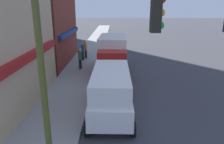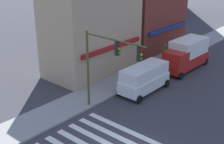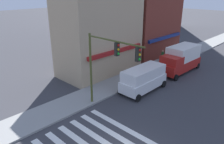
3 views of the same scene
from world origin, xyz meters
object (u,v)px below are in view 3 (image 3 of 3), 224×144
(traffic_signal, at_px, (108,59))
(pedestrian_blue_shirt, at_px, (174,51))
(van_white, at_px, (144,78))
(pedestrian_green_top, at_px, (162,57))
(box_truck_red, at_px, (181,59))
(pedestrian_orange_vest, at_px, (178,51))

(traffic_signal, relative_size, pedestrian_blue_shirt, 3.42)
(van_white, distance_m, pedestrian_green_top, 8.46)
(van_white, relative_size, box_truck_red, 0.80)
(pedestrian_blue_shirt, bearing_deg, van_white, 12.59)
(box_truck_red, relative_size, pedestrian_orange_vest, 3.54)
(traffic_signal, bearing_deg, pedestrian_orange_vest, 10.42)
(van_white, xyz_separation_m, box_truck_red, (7.23, 0.00, 0.30))
(pedestrian_green_top, relative_size, pedestrian_blue_shirt, 1.00)
(van_white, height_order, pedestrian_green_top, van_white)
(van_white, xyz_separation_m, pedestrian_blue_shirt, (11.24, 3.07, -0.21))
(pedestrian_green_top, distance_m, pedestrian_blue_shirt, 3.29)
(traffic_signal, height_order, pedestrian_orange_vest, traffic_signal)
(traffic_signal, relative_size, pedestrian_orange_vest, 3.42)
(van_white, distance_m, pedestrian_orange_vest, 12.35)
(van_white, height_order, box_truck_red, box_truck_red)
(pedestrian_orange_vest, relative_size, pedestrian_blue_shirt, 1.00)
(van_white, height_order, pedestrian_blue_shirt, van_white)
(box_truck_red, height_order, pedestrian_green_top, box_truck_red)
(box_truck_red, distance_m, pedestrian_green_top, 2.99)
(van_white, bearing_deg, box_truck_red, 0.27)
(box_truck_red, height_order, pedestrian_orange_vest, box_truck_red)
(traffic_signal, xyz_separation_m, pedestrian_blue_shirt, (16.29, 3.33, -3.35))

